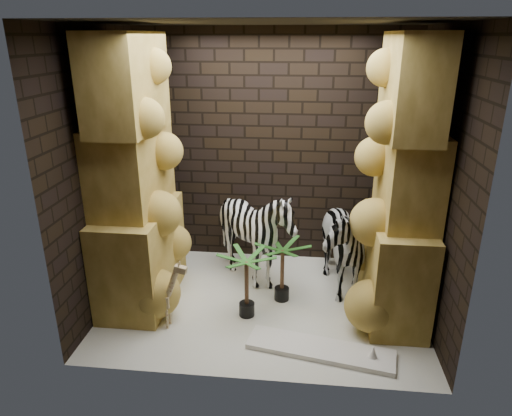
# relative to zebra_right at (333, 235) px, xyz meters

# --- Properties ---
(floor) EXTENTS (3.50, 3.50, 0.00)m
(floor) POSITION_rel_zebra_right_xyz_m (-0.78, -0.44, -0.71)
(floor) COLOR white
(floor) RESTS_ON ground
(ceiling) EXTENTS (3.50, 3.50, 0.00)m
(ceiling) POSITION_rel_zebra_right_xyz_m (-0.78, -0.44, 2.29)
(ceiling) COLOR black
(ceiling) RESTS_ON ground
(wall_back) EXTENTS (3.50, 0.00, 3.50)m
(wall_back) POSITION_rel_zebra_right_xyz_m (-0.78, 0.81, 0.79)
(wall_back) COLOR black
(wall_back) RESTS_ON ground
(wall_front) EXTENTS (3.50, 0.00, 3.50)m
(wall_front) POSITION_rel_zebra_right_xyz_m (-0.78, -1.69, 0.79)
(wall_front) COLOR black
(wall_front) RESTS_ON ground
(wall_left) EXTENTS (0.00, 3.00, 3.00)m
(wall_left) POSITION_rel_zebra_right_xyz_m (-2.53, -0.44, 0.79)
(wall_left) COLOR black
(wall_left) RESTS_ON ground
(wall_right) EXTENTS (0.00, 3.00, 3.00)m
(wall_right) POSITION_rel_zebra_right_xyz_m (0.97, -0.44, 0.79)
(wall_right) COLOR black
(wall_right) RESTS_ON ground
(rock_pillar_left) EXTENTS (0.68, 1.30, 3.00)m
(rock_pillar_left) POSITION_rel_zebra_right_xyz_m (-2.18, -0.44, 0.79)
(rock_pillar_left) COLOR #D9B658
(rock_pillar_left) RESTS_ON floor
(rock_pillar_right) EXTENTS (0.58, 1.25, 3.00)m
(rock_pillar_right) POSITION_rel_zebra_right_xyz_m (0.64, -0.44, 0.79)
(rock_pillar_right) COLOR #D9B658
(rock_pillar_right) RESTS_ON floor
(zebra_right) EXTENTS (0.91, 1.31, 1.41)m
(zebra_right) POSITION_rel_zebra_right_xyz_m (0.00, 0.00, 0.00)
(zebra_right) COLOR white
(zebra_right) RESTS_ON floor
(zebra_left) EXTENTS (1.07, 1.31, 1.17)m
(zebra_left) POSITION_rel_zebra_right_xyz_m (-0.91, 0.04, -0.12)
(zebra_left) COLOR white
(zebra_left) RESTS_ON floor
(giraffe_toy) EXTENTS (0.42, 0.17, 0.79)m
(giraffe_toy) POSITION_rel_zebra_right_xyz_m (-1.83, -0.97, -0.31)
(giraffe_toy) COLOR #D6BE88
(giraffe_toy) RESTS_ON floor
(palm_front) EXTENTS (0.36, 0.36, 0.73)m
(palm_front) POSITION_rel_zebra_right_xyz_m (-0.57, -0.32, -0.34)
(palm_front) COLOR #265E1F
(palm_front) RESTS_ON floor
(palm_back) EXTENTS (0.36, 0.36, 0.75)m
(palm_back) POSITION_rel_zebra_right_xyz_m (-0.93, -0.69, -0.33)
(palm_back) COLOR #265E1F
(palm_back) RESTS_ON floor
(surfboard) EXTENTS (1.46, 0.61, 0.05)m
(surfboard) POSITION_rel_zebra_right_xyz_m (-0.14, -1.23, -0.68)
(surfboard) COLOR white
(surfboard) RESTS_ON floor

